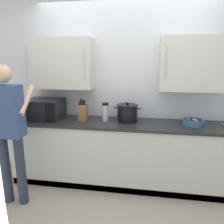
{
  "coord_description": "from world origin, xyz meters",
  "views": [
    {
      "loc": [
        0.28,
        -1.92,
        1.71
      ],
      "look_at": [
        -0.15,
        0.79,
        1.05
      ],
      "focal_mm": 34.23,
      "sensor_mm": 36.0,
      "label": 1
    }
  ],
  "objects": [
    {
      "name": "fruit_bowl",
      "position": [
        0.9,
        0.87,
        0.94
      ],
      "size": [
        0.28,
        0.28,
        0.09
      ],
      "color": "#335684",
      "rests_on": "counter_unit"
    },
    {
      "name": "knife_block",
      "position": [
        -0.57,
        0.87,
        1.01
      ],
      "size": [
        0.11,
        0.15,
        0.31
      ],
      "color": "brown",
      "rests_on": "counter_unit"
    },
    {
      "name": "back_wall_tiled",
      "position": [
        0.0,
        1.13,
        1.42
      ],
      "size": [
        4.22,
        0.44,
        2.67
      ],
      "color": "silver",
      "rests_on": "ground_plane"
    },
    {
      "name": "stock_pot",
      "position": [
        0.04,
        0.9,
        1.02
      ],
      "size": [
        0.37,
        0.28,
        0.26
      ],
      "color": "black",
      "rests_on": "counter_unit"
    },
    {
      "name": "person_figure",
      "position": [
        -1.26,
        0.21,
        1.0
      ],
      "size": [
        0.44,
        0.5,
        1.67
      ],
      "color": "#282D3D",
      "rests_on": "ground_plane"
    },
    {
      "name": "counter_unit",
      "position": [
        0.0,
        0.84,
        0.45
      ],
      "size": [
        3.12,
        0.6,
        0.9
      ],
      "color": "beige",
      "rests_on": "ground_plane"
    },
    {
      "name": "thermos_flask",
      "position": [
        -0.26,
        0.89,
        1.03
      ],
      "size": [
        0.09,
        0.09,
        0.25
      ],
      "color": "#B7BABF",
      "rests_on": "counter_unit"
    },
    {
      "name": "microwave_oven",
      "position": [
        -1.17,
        0.87,
        1.04
      ],
      "size": [
        0.51,
        0.76,
        0.28
      ],
      "color": "black",
      "rests_on": "counter_unit"
    }
  ]
}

